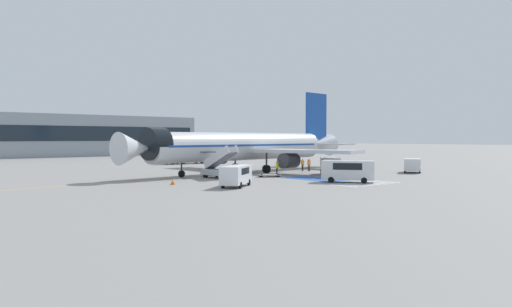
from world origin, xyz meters
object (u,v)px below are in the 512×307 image
(service_van_0, at_px, (412,164))
(ground_crew_2, at_px, (309,164))
(service_van_1, at_px, (348,169))
(airliner, at_px, (246,146))
(service_van_2, at_px, (236,174))
(ground_crew_1, at_px, (303,164))
(baggage_cart, at_px, (269,175))
(terminal_building, at_px, (52,136))
(traffic_cone_0, at_px, (173,182))
(boarding_stairs_forward, at_px, (220,170))
(fuel_tanker, at_px, (184,155))
(ground_crew_0, at_px, (277,167))
(service_van_3, at_px, (330,165))

(service_van_0, bearing_deg, ground_crew_2, 5.18)
(service_van_0, xyz_separation_m, service_van_1, (-18.52, -3.68, 0.22))
(airliner, height_order, ground_crew_2, airliner)
(service_van_2, bearing_deg, service_van_0, 53.89)
(ground_crew_1, xyz_separation_m, ground_crew_2, (0.25, -1.02, 0.01))
(service_van_1, bearing_deg, baggage_cart, 62.28)
(service_van_0, xyz_separation_m, terminal_building, (-17.71, 90.66, 4.15))
(traffic_cone_0, bearing_deg, terminal_building, 79.00)
(service_van_0, bearing_deg, boarding_stairs_forward, 37.93)
(airliner, relative_size, traffic_cone_0, 66.91)
(fuel_tanker, xyz_separation_m, service_van_2, (-19.48, -39.65, -0.46))
(airliner, xyz_separation_m, boarding_stairs_forward, (-8.48, -5.44, -2.63))
(ground_crew_0, bearing_deg, fuel_tanker, 52.61)
(service_van_3, xyz_separation_m, baggage_cart, (-8.30, 2.58, -1.06))
(boarding_stairs_forward, distance_m, ground_crew_1, 17.05)
(fuel_tanker, bearing_deg, service_van_2, -19.62)
(fuel_tanker, xyz_separation_m, service_van_3, (-0.58, -35.38, -0.37))
(service_van_2, relative_size, ground_crew_0, 2.87)
(service_van_2, relative_size, ground_crew_2, 3.00)
(fuel_tanker, xyz_separation_m, traffic_cone_0, (-23.05, -33.78, -1.39))
(baggage_cart, bearing_deg, terminal_building, -149.84)
(boarding_stairs_forward, distance_m, ground_crew_0, 8.31)
(service_van_3, distance_m, ground_crew_2, 7.47)
(traffic_cone_0, bearing_deg, ground_crew_2, 11.27)
(service_van_0, relative_size, terminal_building, 0.06)
(service_van_2, distance_m, baggage_cart, 12.66)
(service_van_0, height_order, traffic_cone_0, service_van_0)
(ground_crew_0, relative_size, traffic_cone_0, 3.06)
(service_van_1, distance_m, service_van_2, 12.72)
(baggage_cart, bearing_deg, service_van_0, 101.57)
(ground_crew_0, relative_size, ground_crew_1, 1.06)
(ground_crew_1, distance_m, traffic_cone_0, 26.20)
(service_van_3, xyz_separation_m, traffic_cone_0, (-22.47, 1.60, -1.01))
(boarding_stairs_forward, height_order, service_van_3, boarding_stairs_forward)
(baggage_cart, relative_size, traffic_cone_0, 4.98)
(fuel_tanker, relative_size, terminal_building, 0.11)
(airliner, bearing_deg, ground_crew_1, -114.74)
(service_van_1, relative_size, service_van_2, 1.07)
(boarding_stairs_forward, distance_m, fuel_tanker, 33.59)
(baggage_cart, bearing_deg, ground_crew_2, 141.44)
(boarding_stairs_forward, relative_size, service_van_0, 1.13)
(service_van_2, distance_m, traffic_cone_0, 6.93)
(ground_crew_0, bearing_deg, airliner, 61.68)
(airliner, bearing_deg, terminal_building, -6.08)
(service_van_0, bearing_deg, service_van_3, 36.81)
(ground_crew_0, distance_m, traffic_cone_0, 17.07)
(service_van_1, bearing_deg, traffic_cone_0, 112.24)
(service_van_1, bearing_deg, ground_crew_1, 23.49)
(baggage_cart, relative_size, ground_crew_1, 1.72)
(fuel_tanker, xyz_separation_m, service_van_1, (-7.46, -43.78, -0.30))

